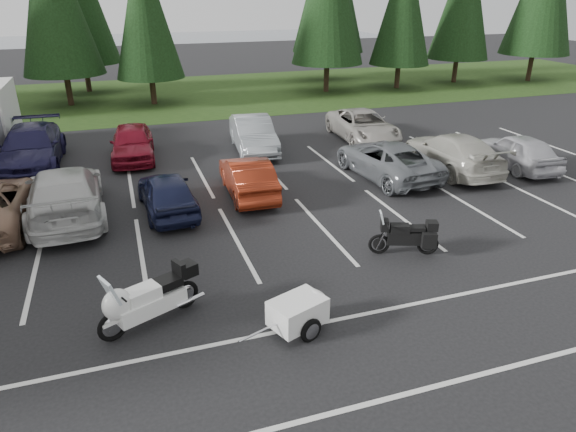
# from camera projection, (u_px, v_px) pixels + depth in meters

# --- Properties ---
(ground) EXTENTS (120.00, 120.00, 0.00)m
(ground) POSITION_uv_depth(u_px,v_px,m) (228.00, 260.00, 13.93)
(ground) COLOR black
(ground) RESTS_ON ground
(grass_strip) EXTENTS (80.00, 16.00, 0.01)m
(grass_strip) POSITION_uv_depth(u_px,v_px,m) (151.00, 97.00, 34.71)
(grass_strip) COLOR #1A3510
(grass_strip) RESTS_ON ground
(lake_water) EXTENTS (70.00, 50.00, 0.02)m
(lake_water) POSITION_uv_depth(u_px,v_px,m) (163.00, 48.00, 62.73)
(lake_water) COLOR slate
(lake_water) RESTS_ON ground
(stall_markings) EXTENTS (32.00, 16.00, 0.01)m
(stall_markings) POSITION_uv_depth(u_px,v_px,m) (213.00, 229.00, 15.66)
(stall_markings) COLOR silver
(stall_markings) RESTS_ON ground
(conifer_5) EXTENTS (4.14, 4.14, 9.63)m
(conifer_5) POSITION_uv_depth(u_px,v_px,m) (144.00, 9.00, 30.35)
(conifer_5) COLOR #332316
(conifer_5) RESTS_ON ground
(conifer_7) EXTENTS (4.27, 4.27, 9.94)m
(conifer_7) POSITION_uv_depth(u_px,v_px,m) (404.00, 3.00, 35.53)
(conifer_7) COLOR #332316
(conifer_7) RESTS_ON ground
(car_near_3) EXTENTS (2.56, 5.71, 1.62)m
(car_near_3) POSITION_uv_depth(u_px,v_px,m) (65.00, 193.00, 16.21)
(car_near_3) COLOR #BABAB8
(car_near_3) RESTS_ON ground
(car_near_4) EXTENTS (1.83, 4.04, 1.35)m
(car_near_4) POSITION_uv_depth(u_px,v_px,m) (167.00, 193.00, 16.63)
(car_near_4) COLOR #151936
(car_near_4) RESTS_ON ground
(car_near_5) EXTENTS (1.60, 4.15, 1.35)m
(car_near_5) POSITION_uv_depth(u_px,v_px,m) (248.00, 177.00, 18.04)
(car_near_5) COLOR maroon
(car_near_5) RESTS_ON ground
(car_near_6) EXTENTS (2.75, 5.20, 1.39)m
(car_near_6) POSITION_uv_depth(u_px,v_px,m) (387.00, 159.00, 19.80)
(car_near_6) COLOR slate
(car_near_6) RESTS_ON ground
(car_near_7) EXTENTS (2.22, 5.19, 1.49)m
(car_near_7) POSITION_uv_depth(u_px,v_px,m) (452.00, 152.00, 20.48)
(car_near_7) COLOR #BBB8AB
(car_near_7) RESTS_ON ground
(car_near_8) EXTENTS (2.04, 4.27, 1.41)m
(car_near_8) POSITION_uv_depth(u_px,v_px,m) (518.00, 151.00, 20.80)
(car_near_8) COLOR #BCBBC1
(car_near_8) RESTS_ON ground
(car_far_1) EXTENTS (2.41, 5.65, 1.62)m
(car_far_1) POSITION_uv_depth(u_px,v_px,m) (31.00, 148.00, 20.84)
(car_far_1) COLOR #1A173B
(car_far_1) RESTS_ON ground
(car_far_2) EXTENTS (2.01, 4.42, 1.47)m
(car_far_2) POSITION_uv_depth(u_px,v_px,m) (132.00, 143.00, 21.81)
(car_far_2) COLOR maroon
(car_far_2) RESTS_ON ground
(car_far_3) EXTENTS (2.02, 4.73, 1.52)m
(car_far_3) POSITION_uv_depth(u_px,v_px,m) (253.00, 134.00, 22.93)
(car_far_3) COLOR gray
(car_far_3) RESTS_ON ground
(car_far_4) EXTENTS (2.56, 5.11, 1.39)m
(car_far_4) POSITION_uv_depth(u_px,v_px,m) (363.00, 126.00, 24.65)
(car_far_4) COLOR #ABA59C
(car_far_4) RESTS_ON ground
(touring_motorcycle) EXTENTS (2.78, 1.87, 1.49)m
(touring_motorcycle) POSITION_uv_depth(u_px,v_px,m) (149.00, 294.00, 10.99)
(touring_motorcycle) COLOR white
(touring_motorcycle) RESTS_ON ground
(cargo_trailer) EXTENTS (1.89, 1.46, 0.77)m
(cargo_trailer) POSITION_uv_depth(u_px,v_px,m) (298.00, 315.00, 10.91)
(cargo_trailer) COLOR white
(cargo_trailer) RESTS_ON ground
(adventure_motorcycle) EXTENTS (2.25, 1.43, 1.29)m
(adventure_motorcycle) POSITION_uv_depth(u_px,v_px,m) (405.00, 233.00, 13.96)
(adventure_motorcycle) COLOR black
(adventure_motorcycle) RESTS_ON ground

